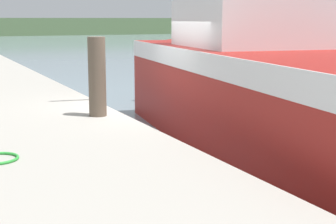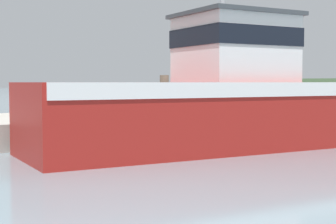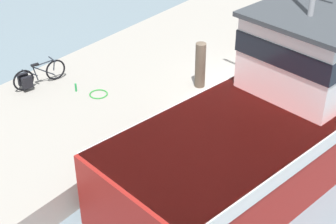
{
  "view_description": "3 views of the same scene",
  "coord_description": "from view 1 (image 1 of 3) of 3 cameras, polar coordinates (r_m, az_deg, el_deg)",
  "views": [
    {
      "loc": [
        -4.12,
        -9.56,
        2.55
      ],
      "look_at": [
        -0.84,
        -2.49,
        1.13
      ],
      "focal_mm": 55.0,
      "sensor_mm": 36.0,
      "label": 1
    },
    {
      "loc": [
        13.3,
        -11.46,
        1.98
      ],
      "look_at": [
        0.49,
        -1.84,
        1.05
      ],
      "focal_mm": 55.0,
      "sensor_mm": 36.0,
      "label": 2
    },
    {
      "loc": [
        6.62,
        -12.13,
        8.62
      ],
      "look_at": [
        -0.46,
        -3.32,
        1.53
      ],
      "focal_mm": 55.0,
      "sensor_mm": 36.0,
      "label": 3
    }
  ],
  "objects": [
    {
      "name": "boat_blue_far",
      "position": [
        28.51,
        10.62,
        6.5
      ],
      "size": [
        3.01,
        5.35,
        4.6
      ],
      "rotation": [
        0.0,
        0.0,
        -0.32
      ],
      "color": "orange",
      "rests_on": "ground_plane"
    },
    {
      "name": "far_shoreline",
      "position": [
        89.82,
        -2.63,
        9.5
      ],
      "size": [
        180.0,
        5.0,
        2.7
      ],
      "primitive_type": "cube",
      "color": "#567047",
      "rests_on": "ground_plane"
    },
    {
      "name": "mooring_post",
      "position": [
        9.42,
        -7.86,
        3.89
      ],
      "size": [
        0.32,
        0.32,
        1.44
      ],
      "primitive_type": "cylinder",
      "color": "brown",
      "rests_on": "dock_pier"
    },
    {
      "name": "fishing_boat_main",
      "position": [
        10.43,
        10.95,
        4.35
      ],
      "size": [
        4.74,
        12.18,
        10.85
      ],
      "rotation": [
        0.0,
        0.0,
        -0.14
      ],
      "color": "maroon",
      "rests_on": "ground_plane"
    },
    {
      "name": "ground_plane",
      "position": [
        10.71,
        -1.53,
        -3.48
      ],
      "size": [
        320.0,
        320.0,
        0.0
      ],
      "primitive_type": "plane",
      "color": "gray"
    }
  ]
}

